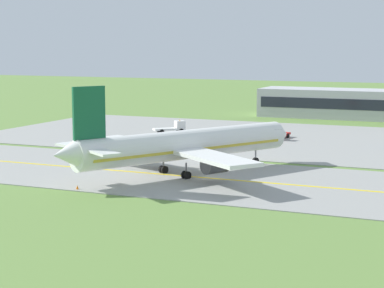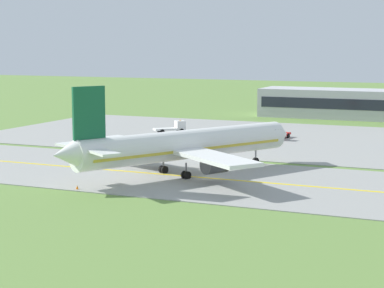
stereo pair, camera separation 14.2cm
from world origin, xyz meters
TOP-DOWN VIEW (x-y plane):
  - ground_plane at (0.00, 0.00)m, footprint 500.00×500.00m
  - taxiway_strip at (0.00, 0.00)m, footprint 240.00×28.00m
  - apron_pad at (10.00, 42.00)m, footprint 140.00×52.00m
  - taxiway_centreline at (0.00, 0.00)m, footprint 220.00×0.60m
  - airplane_lead at (-4.72, 1.10)m, footprint 30.22×36.37m
  - service_truck_fuel at (-3.32, 41.08)m, footprint 2.97×6.61m
  - service_truck_catering at (-25.44, 42.73)m, footprint 6.08×5.86m
  - terminal_building at (7.66, 85.57)m, footprint 54.99×12.52m
  - traffic_cone_near_edge at (-12.67, -13.13)m, footprint 0.44×0.44m

SIDE VIEW (x-z plane):
  - ground_plane at x=0.00m, z-range 0.00..0.00m
  - taxiway_strip at x=0.00m, z-range 0.00..0.10m
  - apron_pad at x=10.00m, z-range 0.00..0.10m
  - taxiway_centreline at x=0.00m, z-range 0.10..0.11m
  - traffic_cone_near_edge at x=-12.67m, z-range 0.00..0.60m
  - service_truck_fuel at x=-3.32m, z-range -0.11..2.48m
  - service_truck_catering at x=-25.44m, z-range -0.11..2.48m
  - terminal_building at x=7.66m, z-range -0.58..7.60m
  - airplane_lead at x=-4.72m, z-range -2.22..10.48m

